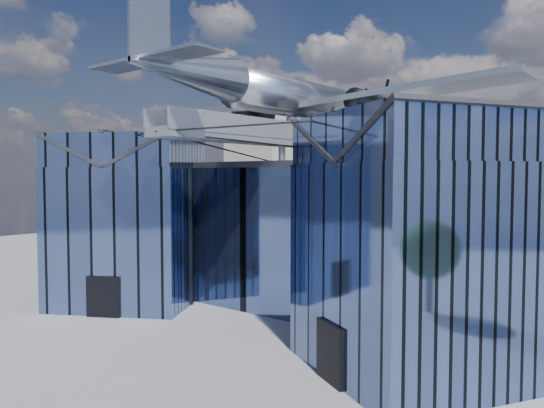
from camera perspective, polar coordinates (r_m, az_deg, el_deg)
The scene contains 5 objects.
ground_plane at distance 32.58m, azimuth -2.27°, elevation -12.90°, with size 120.00×120.00×0.00m, color gray.
museum at distance 36.08m, azimuth 3.81°, elevation -2.39°, with size 32.88×24.50×17.60m.
bg_towers at distance 76.53m, azimuth 24.41°, elevation 3.54°, with size 77.00×24.50×26.00m.
tree_plaza_w at distance 48.24m, azimuth -17.88°, elevation -3.59°, with size 3.80×3.80×5.18m.
tree_side_w at distance 62.91m, azimuth -17.41°, elevation -1.94°, with size 4.57×4.57×5.40m.
Camera 1 is at (20.63, -23.59, 8.92)m, focal length 35.00 mm.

